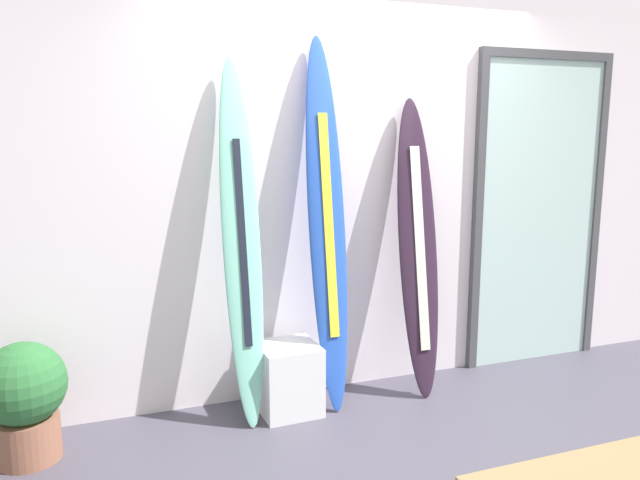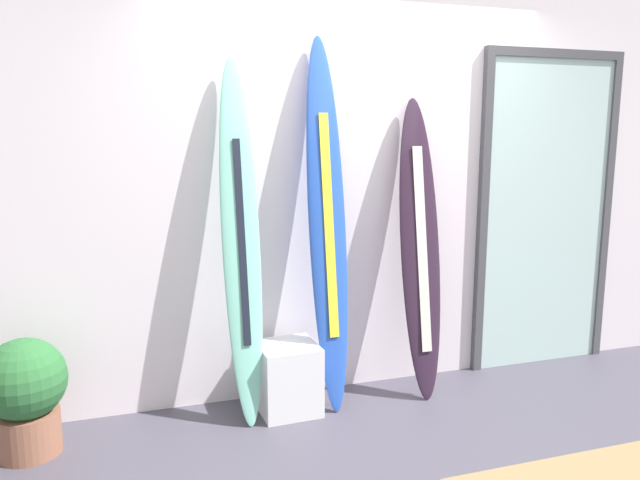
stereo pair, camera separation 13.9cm
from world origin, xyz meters
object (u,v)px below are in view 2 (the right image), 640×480
at_px(surfboard_seafoam, 241,246).
at_px(surfboard_charcoal, 420,251).
at_px(potted_plant, 25,392).
at_px(surfboard_cobalt, 327,228).
at_px(glass_door, 546,207).
at_px(display_block_left, 288,378).

xyz_separation_m(surfboard_seafoam, surfboard_charcoal, (1.15, 0.01, -0.10)).
relative_size(surfboard_charcoal, potted_plant, 3.02).
distance_m(surfboard_cobalt, glass_door, 1.74).
bearing_deg(display_block_left, glass_door, 6.70).
height_order(surfboard_charcoal, glass_door, glass_door).
xyz_separation_m(surfboard_cobalt, potted_plant, (-1.71, -0.11, -0.77)).
relative_size(surfboard_seafoam, display_block_left, 5.02).
relative_size(surfboard_seafoam, surfboard_cobalt, 0.94).
bearing_deg(potted_plant, surfboard_seafoam, 4.36).
bearing_deg(surfboard_seafoam, glass_door, 5.38).
relative_size(surfboard_seafoam, glass_door, 0.94).
xyz_separation_m(surfboard_seafoam, display_block_left, (0.27, -0.02, -0.83)).
relative_size(surfboard_cobalt, glass_door, 1.01).
distance_m(surfboard_seafoam, potted_plant, 1.37).
xyz_separation_m(surfboard_charcoal, display_block_left, (-0.89, -0.03, -0.73)).
bearing_deg(glass_door, surfboard_cobalt, -173.64).
distance_m(glass_door, potted_plant, 3.54).
bearing_deg(surfboard_cobalt, potted_plant, -176.32).
bearing_deg(surfboard_cobalt, display_block_left, -171.06).
relative_size(display_block_left, glass_door, 0.19).
height_order(surfboard_cobalt, surfboard_charcoal, surfboard_cobalt).
bearing_deg(glass_door, display_block_left, -173.30).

